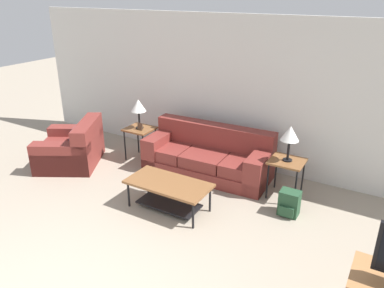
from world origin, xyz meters
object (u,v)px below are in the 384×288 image
at_px(couch, 208,157).
at_px(side_table_right, 287,165).
at_px(side_table_left, 140,132).
at_px(table_lamp_left, 138,106).
at_px(coffee_table, 169,189).
at_px(table_lamp_right, 290,134).
at_px(armchair, 72,149).
at_px(backpack, 289,203).

height_order(couch, side_table_right, couch).
height_order(side_table_left, table_lamp_left, table_lamp_left).
bearing_deg(coffee_table, table_lamp_right, 41.93).
bearing_deg(couch, side_table_left, -175.89).
xyz_separation_m(armchair, backpack, (3.89, 0.33, -0.11)).
distance_m(couch, side_table_left, 1.39).
height_order(couch, side_table_left, couch).
xyz_separation_m(side_table_left, table_lamp_right, (2.74, 0.00, 0.49)).
relative_size(couch, table_lamp_left, 4.00).
xyz_separation_m(side_table_right, backpack, (0.21, -0.47, -0.36)).
height_order(side_table_left, backpack, side_table_left).
bearing_deg(table_lamp_left, table_lamp_right, 0.00).
xyz_separation_m(armchair, side_table_left, (0.93, 0.80, 0.25)).
bearing_deg(table_lamp_right, backpack, -65.45).
height_order(side_table_right, table_lamp_right, table_lamp_right).
height_order(couch, table_lamp_right, table_lamp_right).
bearing_deg(side_table_right, side_table_left, 180.00).
distance_m(armchair, table_lamp_right, 3.83).
bearing_deg(coffee_table, couch, 92.17).
xyz_separation_m(coffee_table, table_lamp_left, (-1.42, 1.19, 0.70)).
relative_size(table_lamp_left, backpack, 1.47).
bearing_deg(backpack, table_lamp_right, 114.55).
height_order(table_lamp_left, backpack, table_lamp_left).
distance_m(couch, armchair, 2.47).
bearing_deg(backpack, side_table_right, 114.55).
bearing_deg(backpack, table_lamp_left, 171.04).
bearing_deg(couch, table_lamp_right, -4.09).
distance_m(side_table_left, backpack, 3.01).
xyz_separation_m(couch, armchair, (-2.30, -0.90, -0.01)).
relative_size(armchair, table_lamp_left, 2.67).
height_order(side_table_left, table_lamp_right, table_lamp_right).
bearing_deg(side_table_right, couch, 175.91).
height_order(armchair, side_table_right, armchair).
xyz_separation_m(side_table_right, table_lamp_left, (-2.74, 0.00, 0.49)).
bearing_deg(side_table_left, backpack, -8.96).
height_order(side_table_left, side_table_right, same).
relative_size(side_table_right, backpack, 1.64).
bearing_deg(table_lamp_right, table_lamp_left, 180.00).
bearing_deg(armchair, side_table_left, 40.55).
bearing_deg(table_lamp_left, side_table_right, 0.00).
xyz_separation_m(side_table_left, table_lamp_left, (0.00, 0.00, 0.49)).
height_order(armchair, table_lamp_left, table_lamp_left).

